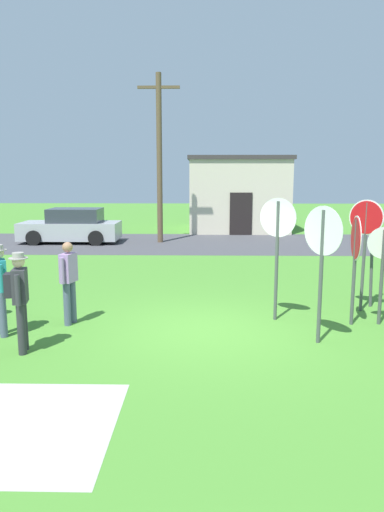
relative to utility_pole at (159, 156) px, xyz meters
The scene contains 14 objects.
ground_plane 12.85m from the utility_pole, 81.38° to the right, with size 80.00×80.00×0.00m, color #47842D.
street_asphalt 4.22m from the utility_pole, ahead, with size 60.00×6.40×0.01m, color #424247.
building_background 6.58m from the utility_pole, 53.34° to the left, with size 5.29×5.10×3.91m.
utility_pole is the anchor object (origin of this frame).
parked_car_on_street 5.00m from the utility_pole, behind, with size 4.31×2.03×1.51m.
stop_sign_far_back 12.19m from the utility_pole, 63.09° to the right, with size 0.61×0.52×2.48m.
stop_sign_nearest 13.59m from the utility_pole, 72.73° to the right, with size 0.50×0.73×2.49m.
stop_sign_rear_left 12.92m from the utility_pole, 67.29° to the right, with size 0.11×0.89×2.22m.
stop_sign_center_cluster 13.15m from the utility_pole, 64.91° to the right, with size 0.63×0.12×1.99m.
stop_sign_tallest 12.06m from the utility_pole, 61.00° to the right, with size 0.50×0.45×2.22m.
stop_sign_low_front 12.11m from the utility_pole, 73.40° to the right, with size 0.67×0.45×2.55m.
person_in_teal 13.75m from the utility_pole, 95.20° to the right, with size 0.42×0.56×1.74m.
person_on_left 13.00m from the utility_pole, 98.61° to the right, with size 0.36×0.52×1.74m.
person_with_sunhat 12.18m from the utility_pole, 93.96° to the right, with size 0.31×0.55×1.69m.
Camera 1 is at (0.03, -9.11, 3.04)m, focal length 33.82 mm.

